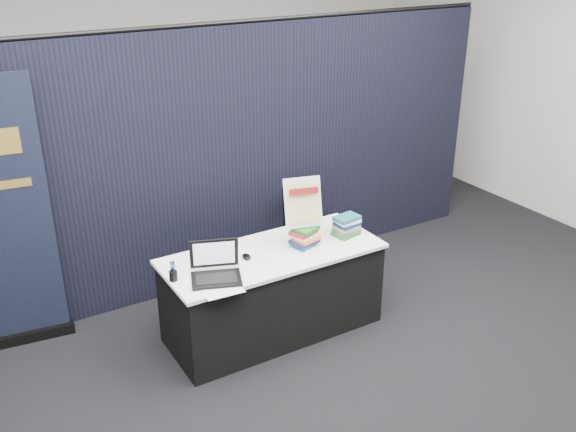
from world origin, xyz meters
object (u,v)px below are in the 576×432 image
(laptop, at_px, (213,270))
(stacking_chair, at_px, (311,230))
(display_table, at_px, (273,292))
(book_stack_tall, at_px, (305,236))
(info_sign, at_px, (303,203))
(book_stack_short, at_px, (346,225))

(laptop, xyz_separation_m, stacking_chair, (1.36, 0.75, -0.31))
(display_table, distance_m, book_stack_tall, 0.54)
(info_sign, xyz_separation_m, stacking_chair, (0.48, 0.62, -0.61))
(book_stack_tall, height_order, info_sign, info_sign)
(book_stack_tall, bearing_deg, laptop, -173.37)
(display_table, height_order, book_stack_tall, book_stack_tall)
(laptop, height_order, stacking_chair, laptop)
(book_stack_tall, distance_m, stacking_chair, 0.87)
(laptop, relative_size, stacking_chair, 0.48)
(laptop, height_order, book_stack_tall, laptop)
(info_sign, bearing_deg, book_stack_tall, -75.14)
(display_table, relative_size, laptop, 4.13)
(book_stack_tall, bearing_deg, display_table, 173.32)
(book_stack_tall, xyz_separation_m, stacking_chair, (0.48, 0.65, -0.33))
(info_sign, bearing_deg, display_table, -165.73)
(display_table, height_order, info_sign, info_sign)
(info_sign, distance_m, stacking_chair, 1.00)
(book_stack_tall, relative_size, book_stack_short, 1.12)
(display_table, distance_m, laptop, 0.74)
(book_stack_short, bearing_deg, laptop, -175.54)
(display_table, bearing_deg, laptop, -167.05)
(book_stack_tall, xyz_separation_m, book_stack_short, (0.42, -0.00, 0.00))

